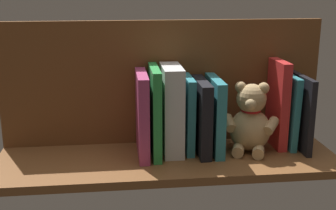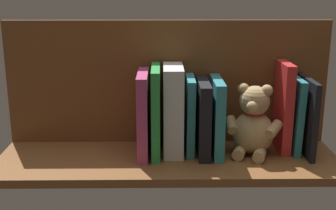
# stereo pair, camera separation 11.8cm
# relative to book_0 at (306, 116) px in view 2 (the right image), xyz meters

# --- Properties ---
(ground_plane) EXTENTS (0.92, 0.30, 0.02)m
(ground_plane) POSITION_rel_book_0_xyz_m (0.38, 0.03, -0.12)
(ground_plane) COLOR brown
(shelf_back_panel) EXTENTS (0.92, 0.02, 0.36)m
(shelf_back_panel) POSITION_rel_book_0_xyz_m (0.38, -0.10, 0.07)
(shelf_back_panel) COLOR brown
(shelf_back_panel) RESTS_ON ground_plane
(book_0) EXTENTS (0.02, 0.17, 0.21)m
(book_0) POSITION_rel_book_0_xyz_m (0.00, 0.00, 0.00)
(book_0) COLOR black
(book_0) RESTS_ON ground_plane
(book_1) EXTENTS (0.02, 0.13, 0.21)m
(book_1) POSITION_rel_book_0_xyz_m (0.03, -0.02, -0.00)
(book_1) COLOR teal
(book_1) RESTS_ON ground_plane
(book_2) EXTENTS (0.03, 0.12, 0.25)m
(book_2) POSITION_rel_book_0_xyz_m (0.06, -0.02, 0.02)
(book_2) COLOR red
(book_2) RESTS_ON ground_plane
(teddy_bear) EXTENTS (0.15, 0.15, 0.20)m
(teddy_bear) POSITION_rel_book_0_xyz_m (0.15, 0.01, -0.02)
(teddy_bear) COLOR tan
(teddy_bear) RESTS_ON ground_plane
(book_3) EXTENTS (0.03, 0.17, 0.21)m
(book_3) POSITION_rel_book_0_xyz_m (0.24, -0.00, -0.00)
(book_3) COLOR teal
(book_3) RESTS_ON ground_plane
(book_4) EXTENTS (0.03, 0.17, 0.20)m
(book_4) POSITION_rel_book_0_xyz_m (0.28, -0.00, -0.00)
(book_4) COLOR black
(book_4) RESTS_ON ground_plane
(book_5) EXTENTS (0.02, 0.14, 0.21)m
(book_5) POSITION_rel_book_0_xyz_m (0.32, -0.02, -0.00)
(book_5) COLOR teal
(book_5) RESTS_ON ground_plane
(dictionary_thick_white) EXTENTS (0.05, 0.15, 0.24)m
(dictionary_thick_white) POSITION_rel_book_0_xyz_m (0.36, -0.01, 0.02)
(dictionary_thick_white) COLOR silver
(dictionary_thick_white) RESTS_ON ground_plane
(book_6) EXTENTS (0.02, 0.17, 0.24)m
(book_6) POSITION_rel_book_0_xyz_m (0.41, -0.00, 0.02)
(book_6) COLOR green
(book_6) RESTS_ON ground_plane
(book_7) EXTENTS (0.03, 0.18, 0.23)m
(book_7) POSITION_rel_book_0_xyz_m (0.44, 0.00, 0.01)
(book_7) COLOR #B23F72
(book_7) RESTS_ON ground_plane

